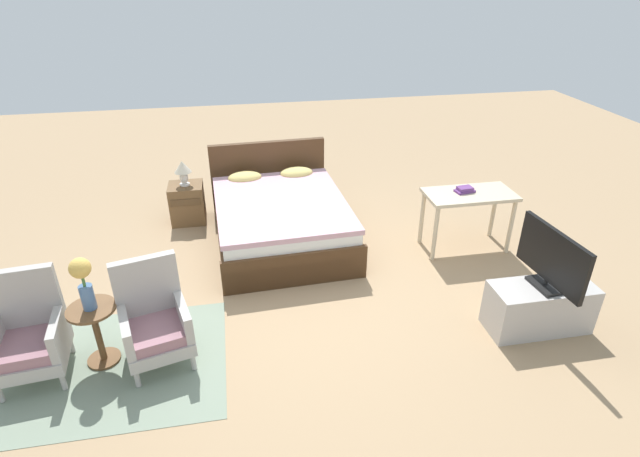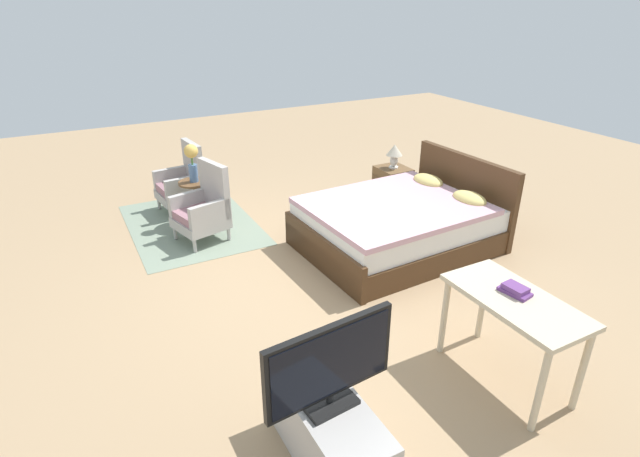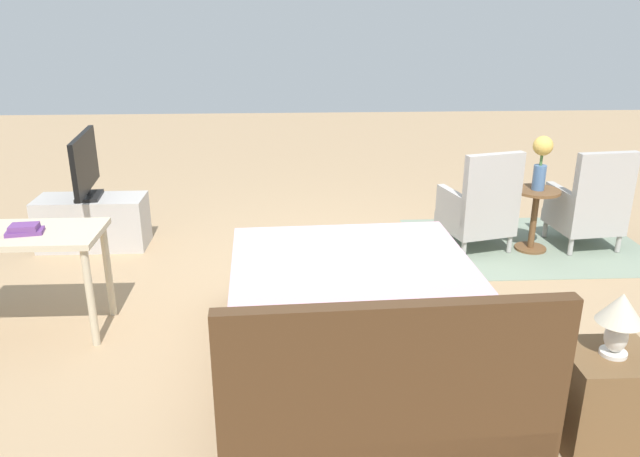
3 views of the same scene
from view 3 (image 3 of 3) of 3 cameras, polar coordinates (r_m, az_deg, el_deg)
The scene contains 13 objects.
ground_plane at distance 4.94m, azimuth -0.33°, elevation -5.50°, with size 16.00×16.00×0.00m, color #A38460.
floor_rug at distance 6.08m, azimuth 18.33°, elevation -1.45°, with size 2.10×1.50×0.01m.
bed at distance 3.77m, azimuth 3.65°, elevation -9.16°, with size 1.67×2.17×0.96m.
armchair_by_window_left at distance 6.11m, azimuth 23.38°, elevation 1.78°, with size 0.60×0.60×0.92m.
armchair_by_window_right at distance 5.74m, azimuth 14.39°, elevation 1.73°, with size 0.66×0.66×0.92m.
side_table at distance 5.88m, azimuth 19.03°, elevation 1.41°, with size 0.40×0.40×0.57m.
flower_vase at distance 5.74m, azimuth 19.61°, elevation 6.17°, with size 0.17×0.17×0.48m.
nightstand at distance 3.54m, azimuth 24.54°, elevation -14.05°, with size 0.44×0.41×0.52m.
table_lamp at distance 3.31m, azimuth 25.75°, elevation -7.17°, with size 0.22×0.22×0.33m.
tv_stand at distance 6.04m, azimuth -20.06°, elevation 0.54°, with size 0.96×0.40×0.47m.
tv_flatscreen at distance 5.89m, azimuth -20.71°, elevation 5.43°, with size 0.23×0.85×0.57m.
vanity_desk at distance 4.53m, azimuth -25.60°, elevation -1.54°, with size 1.04×0.52×0.73m.
book_stack at distance 4.44m, azimuth -25.41°, elevation -0.09°, with size 0.24×0.17×0.06m.
Camera 3 is at (0.19, 4.44, 2.16)m, focal length 35.00 mm.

